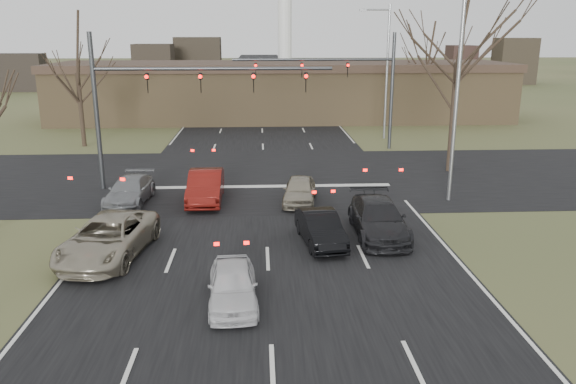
# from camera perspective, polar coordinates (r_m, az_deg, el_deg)

# --- Properties ---
(ground) EXTENTS (360.00, 360.00, 0.00)m
(ground) POSITION_cam_1_polar(r_m,az_deg,el_deg) (17.82, -1.92, -10.51)
(ground) COLOR #434E2A
(ground) RESTS_ON ground
(road_main) EXTENTS (14.00, 300.00, 0.02)m
(road_main) POSITION_cam_1_polar(r_m,az_deg,el_deg) (76.38, -2.79, 9.84)
(road_main) COLOR black
(road_main) RESTS_ON ground
(road_cross) EXTENTS (200.00, 14.00, 0.02)m
(road_cross) POSITION_cam_1_polar(r_m,az_deg,el_deg) (31.96, -2.43, 1.50)
(road_cross) COLOR black
(road_cross) RESTS_ON ground
(building) EXTENTS (42.40, 10.40, 5.30)m
(building) POSITION_cam_1_polar(r_m,az_deg,el_deg) (54.27, -0.58, 10.25)
(building) COLOR brown
(building) RESTS_ON ground
(mast_arm_near) EXTENTS (12.12, 0.24, 8.00)m
(mast_arm_near) POSITION_cam_1_polar(r_m,az_deg,el_deg) (29.54, -12.86, 9.92)
(mast_arm_near) COLOR #383A3D
(mast_arm_near) RESTS_ON ground
(mast_arm_far) EXTENTS (11.12, 0.24, 8.00)m
(mast_arm_far) POSITION_cam_1_polar(r_m,az_deg,el_deg) (39.61, 6.52, 11.52)
(mast_arm_far) COLOR #383A3D
(mast_arm_far) RESTS_ON ground
(streetlight_right_near) EXTENTS (2.34, 0.25, 10.00)m
(streetlight_right_near) POSITION_cam_1_polar(r_m,az_deg,el_deg) (27.61, 16.49, 10.36)
(streetlight_right_near) COLOR gray
(streetlight_right_near) RESTS_ON ground
(streetlight_right_far) EXTENTS (2.34, 0.25, 10.00)m
(streetlight_right_far) POSITION_cam_1_polar(r_m,az_deg,el_deg) (44.09, 9.82, 12.56)
(streetlight_right_far) COLOR gray
(streetlight_right_far) RESTS_ON ground
(tree_right_near) EXTENTS (6.90, 6.90, 11.50)m
(tree_right_near) POSITION_cam_1_polar(r_m,az_deg,el_deg) (33.91, 17.16, 16.82)
(tree_right_near) COLOR black
(tree_right_near) RESTS_ON ground
(tree_left_far) EXTENTS (5.70, 5.70, 9.50)m
(tree_left_far) POSITION_cam_1_polar(r_m,az_deg,el_deg) (42.92, -20.90, 14.06)
(tree_left_far) COLOR black
(tree_left_far) RESTS_ON ground
(tree_right_far) EXTENTS (5.40, 5.40, 9.00)m
(tree_right_far) POSITION_cam_1_polar(r_m,az_deg,el_deg) (53.21, 14.14, 14.31)
(tree_right_far) COLOR black
(tree_right_far) RESTS_ON ground
(car_silver_suv) EXTENTS (3.17, 5.62, 1.48)m
(car_silver_suv) POSITION_cam_1_polar(r_m,az_deg,el_deg) (21.48, -17.80, -4.45)
(car_silver_suv) COLOR gray
(car_silver_suv) RESTS_ON ground
(car_white_sedan) EXTENTS (1.65, 3.69, 1.23)m
(car_white_sedan) POSITION_cam_1_polar(r_m,az_deg,el_deg) (17.17, -5.63, -9.36)
(car_white_sedan) COLOR silver
(car_white_sedan) RESTS_ON ground
(car_black_hatch) EXTENTS (1.83, 3.96, 1.26)m
(car_black_hatch) POSITION_cam_1_polar(r_m,az_deg,el_deg) (21.82, 3.31, -3.69)
(car_black_hatch) COLOR black
(car_black_hatch) RESTS_ON ground
(car_charcoal_sedan) EXTENTS (2.07, 4.93, 1.42)m
(car_charcoal_sedan) POSITION_cam_1_polar(r_m,az_deg,el_deg) (22.92, 9.16, -2.68)
(car_charcoal_sedan) COLOR black
(car_charcoal_sedan) RESTS_ON ground
(car_grey_ahead) EXTENTS (2.00, 4.41, 1.25)m
(car_grey_ahead) POSITION_cam_1_polar(r_m,az_deg,el_deg) (27.99, -15.77, 0.13)
(car_grey_ahead) COLOR gray
(car_grey_ahead) RESTS_ON ground
(car_red_ahead) EXTENTS (1.65, 4.58, 1.50)m
(car_red_ahead) POSITION_cam_1_polar(r_m,az_deg,el_deg) (27.50, -8.37, 0.56)
(car_red_ahead) COLOR #5F110D
(car_red_ahead) RESTS_ON ground
(car_silver_ahead) EXTENTS (1.97, 3.89, 1.27)m
(car_silver_ahead) POSITION_cam_1_polar(r_m,az_deg,el_deg) (27.01, 1.19, 0.19)
(car_silver_ahead) COLOR gray
(car_silver_ahead) RESTS_ON ground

